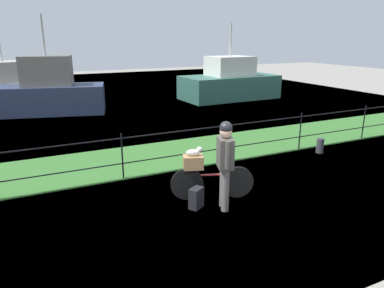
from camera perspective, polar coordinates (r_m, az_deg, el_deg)
name	(u,v)px	position (r m, az deg, el deg)	size (l,w,h in m)	color
ground_plane	(226,211)	(6.86, 5.38, -10.46)	(60.00, 60.00, 0.00)	gray
grass_strip	(159,156)	(9.79, -5.27, -1.92)	(27.00, 2.40, 0.03)	#38702D
harbor_water	(93,104)	(18.13, -15.33, 6.14)	(30.00, 30.00, 0.00)	#60849E
iron_fence	(175,145)	(8.60, -2.69, -0.21)	(18.04, 0.04, 1.07)	black
bicycle_main	(211,182)	(7.20, 3.09, -6.06)	(1.58, 0.61, 0.65)	black
wooden_crate	(193,162)	(6.99, 0.18, -2.88)	(0.38, 0.26, 0.26)	#A87F51
terrier_dog	(194,152)	(6.93, 0.39, -1.26)	(0.32, 0.23, 0.18)	silver
cyclist_person	(225,158)	(6.58, 5.24, -2.20)	(0.38, 0.51, 1.68)	slate
backpack_on_paving	(196,198)	(6.87, 0.68, -8.52)	(0.28, 0.18, 0.40)	black
mooring_bollard	(320,146)	(10.63, 19.53, -0.25)	(0.20, 0.20, 0.41)	#38383D
moored_boat_near	(229,83)	(19.01, 5.92, 9.56)	(4.99, 2.54, 3.75)	#336656
moored_boat_mid	(49,93)	(16.27, -21.59, 7.54)	(4.68, 2.73, 3.96)	#2D3856
moored_boat_far	(5,86)	(20.61, -27.35, 8.08)	(5.67, 3.52, 3.53)	silver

